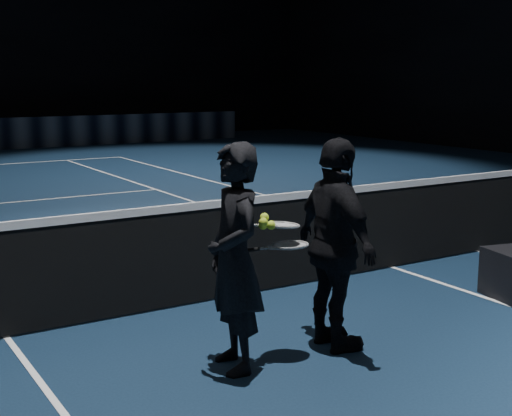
% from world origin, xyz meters
% --- Properties ---
extents(floor, '(36.00, 36.00, 0.00)m').
position_xyz_m(floor, '(0.00, 0.00, 0.00)').
color(floor, '#0D1D31').
rests_on(floor, ground).
extents(court_lines, '(10.98, 23.78, 0.01)m').
position_xyz_m(court_lines, '(0.00, 0.00, 0.00)').
color(court_lines, white).
rests_on(court_lines, floor).
extents(net_mesh, '(12.80, 0.02, 0.86)m').
position_xyz_m(net_mesh, '(0.00, 0.00, 0.45)').
color(net_mesh, black).
rests_on(net_mesh, floor).
extents(player_a, '(0.48, 0.65, 1.63)m').
position_xyz_m(player_a, '(1.27, -1.47, 0.81)').
color(player_a, black).
rests_on(player_a, floor).
extents(player_b, '(0.49, 0.99, 1.63)m').
position_xyz_m(player_b, '(2.12, -1.53, 0.81)').
color(player_b, black).
rests_on(player_b, floor).
extents(racket_lower, '(0.69, 0.27, 0.03)m').
position_xyz_m(racket_lower, '(1.72, -1.50, 0.86)').
color(racket_lower, black).
rests_on(racket_lower, player_a).
extents(racket_upper, '(0.68, 0.22, 0.10)m').
position_xyz_m(racket_upper, '(1.67, -1.46, 1.01)').
color(racket_upper, black).
rests_on(racket_upper, player_b).
extents(tennis_balls, '(0.12, 0.10, 0.12)m').
position_xyz_m(tennis_balls, '(1.52, -1.48, 1.04)').
color(tennis_balls, '#CCE430').
rests_on(tennis_balls, racket_upper).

